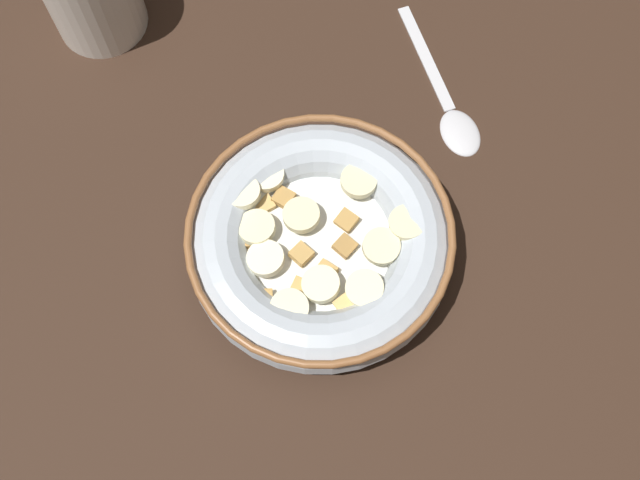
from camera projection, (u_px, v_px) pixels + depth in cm
name	position (u px, v px, depth cm)	size (l,w,h in cm)	color
ground_plane	(320.00, 258.00, 60.73)	(119.51, 119.51, 2.00)	#332116
cereal_bowl	(320.00, 243.00, 57.49)	(19.85, 19.85, 4.56)	#B2BCC6
spoon	(452.00, 111.00, 63.96)	(15.22, 7.22, 0.80)	silver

